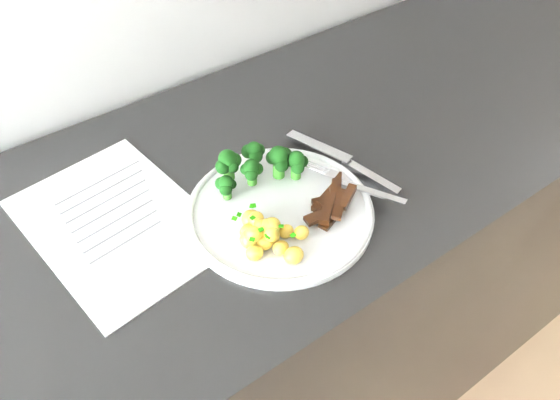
{
  "coord_description": "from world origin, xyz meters",
  "views": [
    {
      "loc": [
        -0.21,
        1.14,
        1.48
      ],
      "look_at": [
        0.12,
        1.59,
        0.91
      ],
      "focal_mm": 35.45,
      "sensor_mm": 36.0,
      "label": 1
    }
  ],
  "objects_px": {
    "plate": "(280,210)",
    "counter": "(225,349)",
    "potatoes": "(265,233)",
    "beef_strips": "(332,203)",
    "fork": "(357,185)",
    "broccoli": "(258,163)",
    "knife": "(356,168)",
    "recipe_paper": "(117,222)"
  },
  "relations": [
    {
      "from": "counter",
      "to": "fork",
      "type": "height_order",
      "value": "fork"
    },
    {
      "from": "counter",
      "to": "plate",
      "type": "bearing_deg",
      "value": -47.76
    },
    {
      "from": "potatoes",
      "to": "beef_strips",
      "type": "xyz_separation_m",
      "value": [
        0.12,
        -0.0,
        -0.01
      ]
    },
    {
      "from": "counter",
      "to": "recipe_paper",
      "type": "xyz_separation_m",
      "value": [
        -0.13,
        0.04,
        0.44
      ]
    },
    {
      "from": "fork",
      "to": "knife",
      "type": "relative_size",
      "value": 0.75
    },
    {
      "from": "plate",
      "to": "knife",
      "type": "bearing_deg",
      "value": 1.38
    },
    {
      "from": "potatoes",
      "to": "fork",
      "type": "relative_size",
      "value": 0.72
    },
    {
      "from": "plate",
      "to": "potatoes",
      "type": "xyz_separation_m",
      "value": [
        -0.05,
        -0.04,
        0.02
      ]
    },
    {
      "from": "broccoli",
      "to": "beef_strips",
      "type": "bearing_deg",
      "value": -63.31
    },
    {
      "from": "broccoli",
      "to": "fork",
      "type": "distance_m",
      "value": 0.15
    },
    {
      "from": "counter",
      "to": "plate",
      "type": "xyz_separation_m",
      "value": [
        0.08,
        -0.09,
        0.45
      ]
    },
    {
      "from": "plate",
      "to": "fork",
      "type": "bearing_deg",
      "value": -15.84
    },
    {
      "from": "broccoli",
      "to": "knife",
      "type": "bearing_deg",
      "value": -24.88
    },
    {
      "from": "potatoes",
      "to": "counter",
      "type": "bearing_deg",
      "value": 102.08
    },
    {
      "from": "counter",
      "to": "recipe_paper",
      "type": "relative_size",
      "value": 6.91
    },
    {
      "from": "plate",
      "to": "fork",
      "type": "height_order",
      "value": "fork"
    },
    {
      "from": "plate",
      "to": "broccoli",
      "type": "xyz_separation_m",
      "value": [
        0.01,
        0.07,
        0.04
      ]
    },
    {
      "from": "plate",
      "to": "broccoli",
      "type": "distance_m",
      "value": 0.08
    },
    {
      "from": "fork",
      "to": "potatoes",
      "type": "bearing_deg",
      "value": -179.12
    },
    {
      "from": "counter",
      "to": "plate",
      "type": "relative_size",
      "value": 8.39
    },
    {
      "from": "counter",
      "to": "fork",
      "type": "xyz_separation_m",
      "value": [
        0.2,
        -0.12,
        0.46
      ]
    },
    {
      "from": "plate",
      "to": "potatoes",
      "type": "distance_m",
      "value": 0.07
    },
    {
      "from": "potatoes",
      "to": "fork",
      "type": "distance_m",
      "value": 0.17
    },
    {
      "from": "potatoes",
      "to": "beef_strips",
      "type": "height_order",
      "value": "potatoes"
    },
    {
      "from": "plate",
      "to": "broccoli",
      "type": "relative_size",
      "value": 1.92
    },
    {
      "from": "plate",
      "to": "potatoes",
      "type": "bearing_deg",
      "value": -144.92
    },
    {
      "from": "broccoli",
      "to": "recipe_paper",
      "type": "bearing_deg",
      "value": 165.18
    },
    {
      "from": "broccoli",
      "to": "potatoes",
      "type": "relative_size",
      "value": 1.26
    },
    {
      "from": "plate",
      "to": "recipe_paper",
      "type": "bearing_deg",
      "value": 148.24
    },
    {
      "from": "broccoli",
      "to": "knife",
      "type": "distance_m",
      "value": 0.16
    },
    {
      "from": "potatoes",
      "to": "knife",
      "type": "bearing_deg",
      "value": 11.17
    },
    {
      "from": "potatoes",
      "to": "fork",
      "type": "xyz_separation_m",
      "value": [
        0.17,
        0.0,
        -0.01
      ]
    },
    {
      "from": "broccoli",
      "to": "potatoes",
      "type": "distance_m",
      "value": 0.12
    },
    {
      "from": "plate",
      "to": "counter",
      "type": "bearing_deg",
      "value": 132.24
    },
    {
      "from": "broccoli",
      "to": "knife",
      "type": "relative_size",
      "value": 0.68
    },
    {
      "from": "plate",
      "to": "knife",
      "type": "relative_size",
      "value": 1.3
    },
    {
      "from": "broccoli",
      "to": "beef_strips",
      "type": "xyz_separation_m",
      "value": [
        0.06,
        -0.11,
        -0.03
      ]
    },
    {
      "from": "counter",
      "to": "plate",
      "type": "distance_m",
      "value": 0.46
    },
    {
      "from": "counter",
      "to": "plate",
      "type": "height_order",
      "value": "plate"
    },
    {
      "from": "plate",
      "to": "fork",
      "type": "relative_size",
      "value": 1.74
    },
    {
      "from": "recipe_paper",
      "to": "plate",
      "type": "height_order",
      "value": "plate"
    },
    {
      "from": "counter",
      "to": "beef_strips",
      "type": "relative_size",
      "value": 21.12
    }
  ]
}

